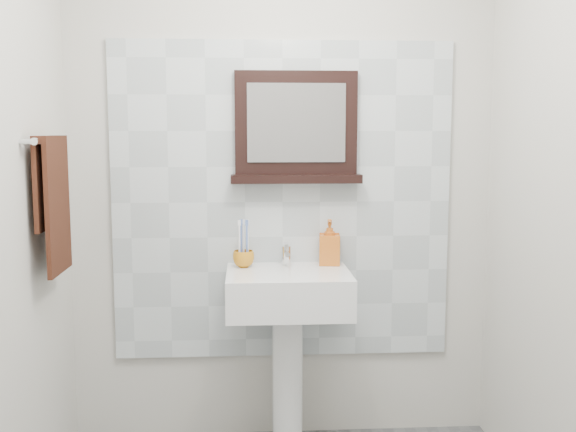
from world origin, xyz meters
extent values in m
cube|color=beige|center=(0.00, 1.10, 1.25)|extent=(2.00, 0.01, 2.50)
cube|color=beige|center=(0.00, -1.10, 1.25)|extent=(2.00, 0.01, 2.50)
cube|color=silver|center=(0.00, 1.09, 1.15)|extent=(1.60, 0.02, 1.50)
cylinder|color=white|center=(0.01, 0.92, 0.34)|extent=(0.14, 0.14, 0.68)
cube|color=white|center=(0.01, 0.86, 0.77)|extent=(0.55, 0.44, 0.18)
cylinder|color=silver|center=(0.01, 0.84, 0.85)|extent=(0.32, 0.32, 0.02)
cylinder|color=#4C4C4F|center=(0.01, 0.84, 0.86)|extent=(0.04, 0.04, 0.00)
cylinder|color=silver|center=(0.01, 1.01, 0.91)|extent=(0.04, 0.04, 0.09)
cylinder|color=silver|center=(0.01, 0.96, 0.93)|extent=(0.02, 0.10, 0.02)
cube|color=silver|center=(0.01, 1.02, 0.96)|extent=(0.02, 0.07, 0.01)
imported|color=#C47B17|center=(-0.19, 0.97, 0.90)|extent=(0.12, 0.12, 0.08)
cylinder|color=white|center=(-0.20, 0.96, 0.97)|extent=(0.01, 0.01, 0.19)
cube|color=white|center=(-0.20, 0.96, 1.07)|extent=(0.01, 0.01, 0.03)
cylinder|color=#526FBC|center=(-0.17, 0.97, 0.97)|extent=(0.01, 0.01, 0.19)
cube|color=#526FBC|center=(-0.17, 0.97, 1.07)|extent=(0.01, 0.01, 0.03)
cylinder|color=white|center=(-0.19, 0.99, 0.97)|extent=(0.01, 0.01, 0.19)
cube|color=white|center=(-0.19, 0.99, 1.07)|extent=(0.01, 0.01, 0.03)
cylinder|color=#526FBC|center=(-0.20, 0.99, 0.97)|extent=(0.01, 0.01, 0.19)
cube|color=#526FBC|center=(-0.20, 0.99, 1.07)|extent=(0.01, 0.01, 0.03)
cylinder|color=white|center=(-0.17, 0.98, 0.97)|extent=(0.01, 0.01, 0.19)
cube|color=white|center=(-0.17, 0.98, 1.07)|extent=(0.01, 0.01, 0.03)
imported|color=#B93D15|center=(0.22, 1.01, 0.97)|extent=(0.11, 0.11, 0.21)
cube|color=black|center=(0.06, 1.07, 1.52)|extent=(0.57, 0.06, 0.48)
cube|color=#99999E|center=(0.06, 1.03, 1.52)|extent=(0.45, 0.01, 0.36)
cube|color=black|center=(0.06, 1.04, 1.26)|extent=(0.61, 0.11, 0.04)
cylinder|color=silver|center=(-0.94, 0.64, 1.45)|extent=(0.03, 0.40, 0.03)
cylinder|color=silver|center=(-0.97, 0.45, 1.45)|extent=(0.05, 0.02, 0.02)
cylinder|color=silver|center=(-0.97, 0.83, 1.45)|extent=(0.05, 0.02, 0.02)
cube|color=black|center=(-0.93, 0.64, 1.18)|extent=(0.02, 0.30, 0.52)
cube|color=black|center=(-0.96, 0.64, 1.27)|extent=(0.02, 0.30, 0.34)
cube|color=black|center=(-0.94, 0.64, 1.45)|extent=(0.06, 0.30, 0.03)
camera|label=1|loc=(-0.17, -2.08, 1.48)|focal=42.00mm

